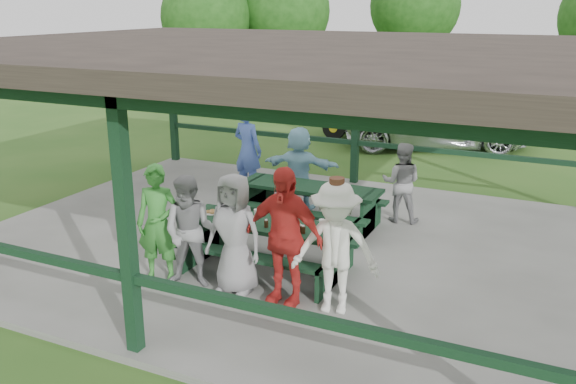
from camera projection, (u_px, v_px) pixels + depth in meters
The scene contains 19 objects.
ground at pixel (280, 244), 10.36m from camera, with size 90.00×90.00×0.00m, color #29541A.
concrete_slab at pixel (280, 241), 10.34m from camera, with size 10.00×8.00×0.10m, color slate.
pavilion_structure at pixel (279, 54), 9.42m from camera, with size 10.60×8.60×3.24m.
picnic_table_near at pixel (267, 240), 9.00m from camera, with size 2.52×1.39×0.75m.
picnic_table_far at pixel (310, 201), 10.80m from camera, with size 2.52×1.39×0.75m.
table_setting at pixel (276, 221), 8.87m from camera, with size 2.34×0.45×0.10m.
contestant_green at pixel (158, 224), 8.57m from camera, with size 0.62×0.41×1.71m, color #358830.
contestant_grey_left at pixel (190, 232), 8.39m from camera, with size 0.78×0.61×1.61m, color gray.
contestant_grey_mid at pixel (234, 234), 8.21m from camera, with size 0.82×0.54×1.68m, color gray.
contestant_red at pixel (284, 237), 7.86m from camera, with size 1.10×0.46×1.88m, color red.
contestant_white_fedora at pixel (335, 248), 7.67m from camera, with size 1.22×0.83×1.79m.
spectator_lblue at pixel (299, 168), 11.65m from camera, with size 1.49×0.48×1.61m, color #8DC3D9.
spectator_blue at pixel (248, 150), 12.58m from camera, with size 0.67×0.44×1.85m, color #4662B7.
spectator_grey at pixel (401, 182), 10.97m from camera, with size 0.71×0.55×1.46m, color gray.
pickup_truck at pixel (436, 121), 17.26m from camera, with size 2.41×5.22×1.45m, color silver.
farm_trailer at pixel (369, 117), 18.43m from camera, with size 3.59×1.61×1.25m.
tree_far_left at pixel (284, 11), 22.90m from camera, with size 3.44×3.44×5.37m.
tree_left at pixel (415, 6), 24.50m from camera, with size 3.61×3.61×5.64m.
tree_edge_left at pixel (206, 18), 22.03m from camera, with size 3.24×3.24×5.07m.
Camera 1 is at (4.22, -8.66, 3.92)m, focal length 38.00 mm.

